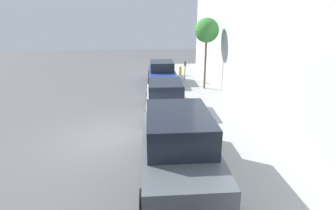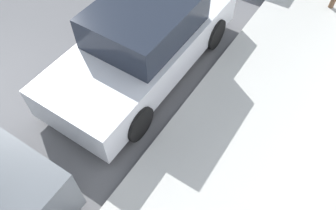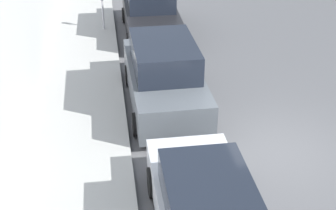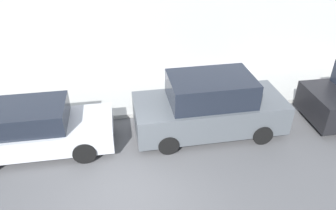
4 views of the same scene
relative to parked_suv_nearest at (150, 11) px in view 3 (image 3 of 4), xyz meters
name	(u,v)px [view 3 (image 3 of 4)]	position (x,y,z in m)	size (l,w,h in m)	color
ground_plane	(270,151)	(-2.11, 8.53, -0.93)	(60.00, 60.00, 0.00)	#515154
sidewalk	(81,164)	(2.60, 8.53, -0.86)	(2.42, 32.00, 0.15)	#9E9E99
parked_suv_nearest	(150,11)	(0.00, 0.00, 0.00)	(2.08, 4.82, 1.98)	black
parked_suv_second	(164,76)	(0.23, 5.82, 0.00)	(2.08, 4.83, 1.98)	#4C5156
parked_sedan_third	(206,210)	(0.16, 11.20, -0.21)	(1.92, 4.51, 1.54)	#B7BABF
parking_meter_near	(103,6)	(1.84, -0.42, 0.15)	(0.11, 0.15, 1.52)	#ADADB2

